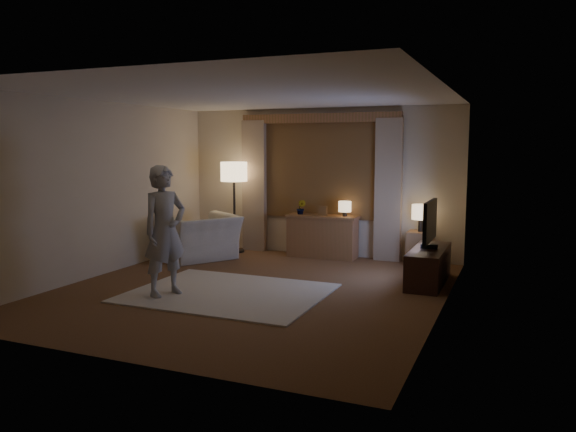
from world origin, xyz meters
The scene contains 13 objects.
room centered at (0.00, 0.50, 1.33)m, with size 5.04×5.54×2.64m.
rug centered at (-0.20, -0.30, 0.01)m, with size 2.50×2.00×0.02m, color beige.
sideboard centered at (0.14, 2.50, 0.35)m, with size 1.20×0.40×0.70m, color brown.
picture_frame centered at (0.14, 2.50, 0.80)m, with size 0.16×0.02×0.20m, color brown.
plant centered at (-0.26, 2.50, 0.85)m, with size 0.17×0.13×0.30m, color #999999.
table_lamp_sideboard centered at (0.54, 2.50, 0.90)m, with size 0.22×0.22×0.30m.
floor_lamp centered at (-1.51, 2.35, 1.39)m, with size 0.48×0.48×1.65m.
armchair centered at (-1.75, 1.53, 0.38)m, with size 1.17×1.02×0.76m, color beige.
side_table centered at (1.84, 2.45, 0.28)m, with size 0.40×0.40×0.56m, color brown.
table_lamp_side centered at (1.84, 2.45, 0.87)m, with size 0.30×0.30×0.44m.
tv_stand centered at (2.15, 1.30, 0.25)m, with size 0.45×1.40×0.50m, color black.
tv centered at (2.15, 1.30, 0.87)m, with size 0.23×0.94×0.68m.
person centered at (-0.88, -0.71, 0.86)m, with size 0.61×0.40×1.68m, color #A39F97.
Camera 1 is at (3.31, -6.66, 1.94)m, focal length 35.00 mm.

